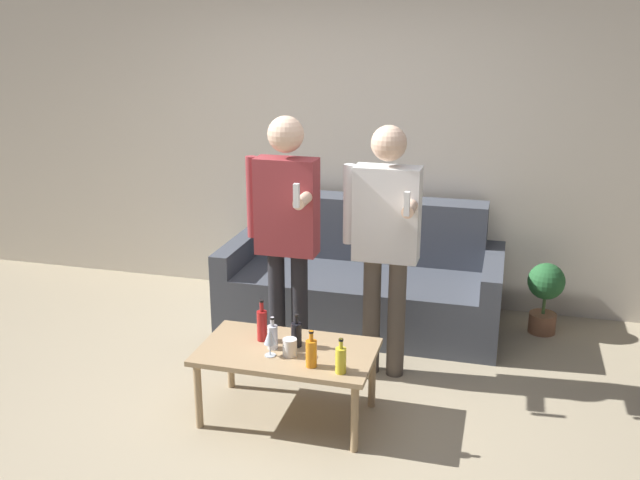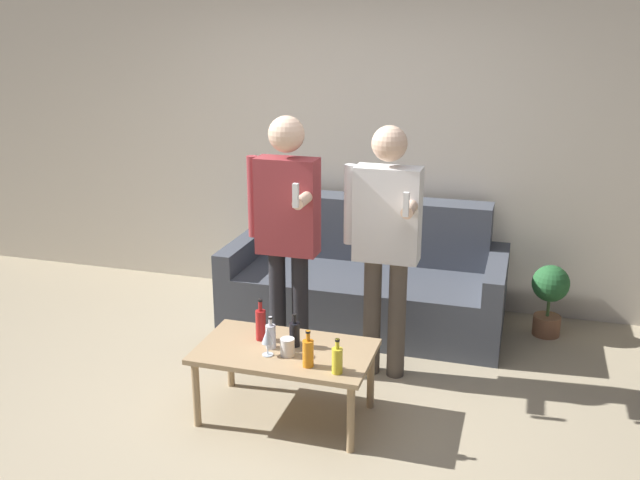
{
  "view_description": "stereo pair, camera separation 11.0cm",
  "coord_description": "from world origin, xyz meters",
  "views": [
    {
      "loc": [
        1.23,
        -3.4,
        2.26
      ],
      "look_at": [
        0.15,
        0.6,
        0.95
      ],
      "focal_mm": 40.0,
      "sensor_mm": 36.0,
      "label": 1
    },
    {
      "loc": [
        1.33,
        -3.37,
        2.26
      ],
      "look_at": [
        0.15,
        0.6,
        0.95
      ],
      "focal_mm": 40.0,
      "sensor_mm": 36.0,
      "label": 2
    }
  ],
  "objects": [
    {
      "name": "bottle_yellow",
      "position": [
        -0.0,
        0.11,
        0.51
      ],
      "size": [
        0.06,
        0.06,
        0.19
      ],
      "color": "silver",
      "rests_on": "coffee_table"
    },
    {
      "name": "bottle_dark",
      "position": [
        -0.09,
        0.2,
        0.53
      ],
      "size": [
        0.06,
        0.06,
        0.25
      ],
      "color": "#B21E1E",
      "rests_on": "coffee_table"
    },
    {
      "name": "bottle_orange",
      "position": [
        0.44,
        -0.07,
        0.51
      ],
      "size": [
        0.06,
        0.06,
        0.2
      ],
      "color": "yellow",
      "rests_on": "coffee_table"
    },
    {
      "name": "ground_plane",
      "position": [
        0.0,
        0.0,
        0.0
      ],
      "size": [
        16.0,
        16.0,
        0.0
      ],
      "primitive_type": "plane",
      "color": "tan"
    },
    {
      "name": "cup_on_table",
      "position": [
        0.12,
        0.05,
        0.48
      ],
      "size": [
        0.08,
        0.08,
        0.1
      ],
      "color": "white",
      "rests_on": "coffee_table"
    },
    {
      "name": "wine_glass_near",
      "position": [
        0.02,
        0.02,
        0.55
      ],
      "size": [
        0.07,
        0.07,
        0.17
      ],
      "color": "silver",
      "rests_on": "coffee_table"
    },
    {
      "name": "bottle_green",
      "position": [
        0.12,
        0.17,
        0.51
      ],
      "size": [
        0.06,
        0.06,
        0.2
      ],
      "color": "black",
      "rests_on": "coffee_table"
    },
    {
      "name": "potted_plant",
      "position": [
        1.56,
        1.73,
        0.33
      ],
      "size": [
        0.27,
        0.27,
        0.54
      ],
      "color": "#936042",
      "rests_on": "ground_plane"
    },
    {
      "name": "person_standing_right",
      "position": [
        0.52,
        0.8,
        0.97
      ],
      "size": [
        0.48,
        0.42,
        1.64
      ],
      "color": "brown",
      "rests_on": "ground_plane"
    },
    {
      "name": "person_standing_left",
      "position": [
        -0.09,
        0.69,
        1.01
      ],
      "size": [
        0.46,
        0.43,
        1.68
      ],
      "color": "#232328",
      "rests_on": "ground_plane"
    },
    {
      "name": "couch",
      "position": [
        0.22,
        1.62,
        0.32
      ],
      "size": [
        2.07,
        0.94,
        0.91
      ],
      "color": "#474C56",
      "rests_on": "ground_plane"
    },
    {
      "name": "coffee_table",
      "position": [
        0.08,
        0.12,
        0.39
      ],
      "size": [
        1.01,
        0.58,
        0.43
      ],
      "color": "tan",
      "rests_on": "ground_plane"
    },
    {
      "name": "wall_back",
      "position": [
        0.0,
        2.12,
        1.35
      ],
      "size": [
        8.0,
        0.06,
        2.7
      ],
      "color": "beige",
      "rests_on": "ground_plane"
    },
    {
      "name": "bottle_red",
      "position": [
        0.27,
        -0.04,
        0.52
      ],
      "size": [
        0.06,
        0.06,
        0.21
      ],
      "color": "orange",
      "rests_on": "coffee_table"
    }
  ]
}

